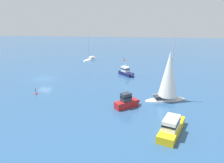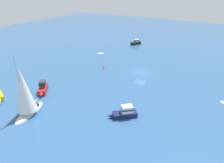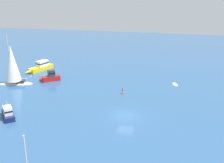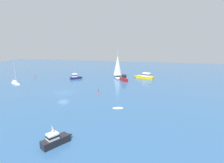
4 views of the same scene
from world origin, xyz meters
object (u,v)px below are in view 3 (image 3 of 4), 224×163
at_px(powerboat, 50,77).
at_px(channel_buoy, 122,93).
at_px(yacht, 13,67).
at_px(motor_cruiser_1, 40,67).
at_px(motor_cruiser, 8,113).
at_px(rib, 175,84).

distance_m(powerboat, channel_buoy, 16.57).
relative_size(powerboat, yacht, 0.40).
height_order(yacht, channel_buoy, yacht).
relative_size(powerboat, motor_cruiser_1, 0.55).
bearing_deg(motor_cruiser, motor_cruiser_1, -26.03).
height_order(powerboat, channel_buoy, powerboat).
bearing_deg(rib, powerboat, 79.43).
distance_m(yacht, motor_cruiser_1, 10.63).
distance_m(yacht, rib, 32.73).
bearing_deg(rib, motor_cruiser, 111.89).
distance_m(yacht, channel_buoy, 22.60).
bearing_deg(powerboat, rib, 150.11).
height_order(motor_cruiser_1, channel_buoy, motor_cruiser_1).
distance_m(rib, motor_cruiser_1, 31.31).
bearing_deg(powerboat, channel_buoy, 129.31).
xyz_separation_m(powerboat, rib, (-25.62, -3.36, -0.84)).
bearing_deg(powerboat, motor_cruiser, 55.81).
xyz_separation_m(yacht, motor_cruiser, (-7.16, 13.89, -2.93)).
height_order(motor_cruiser, rib, motor_cruiser).
xyz_separation_m(rib, channel_buoy, (9.52, 7.17, 0.02)).
bearing_deg(motor_cruiser_1, rib, 105.62).
bearing_deg(channel_buoy, powerboat, -13.33).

